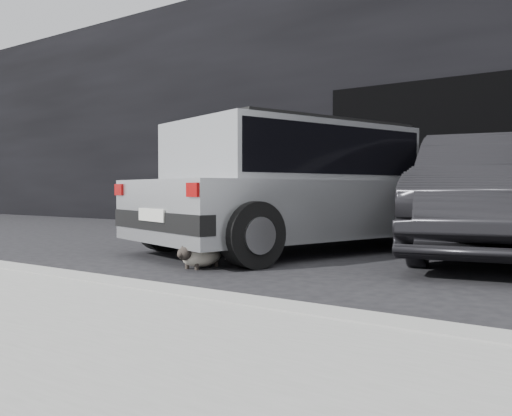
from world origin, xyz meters
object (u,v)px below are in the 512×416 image
Objects in this scene: silver_hatchback at (299,182)px; cat_siamese at (199,256)px; cat_white at (246,243)px; second_car at (493,194)px.

silver_hatchback is 2.06m from cat_siamese.
silver_hatchback is 5.89× the size of cat_white.
second_car is 5.44× the size of cat_white.
cat_siamese is (0.00, -1.91, -0.75)m from silver_hatchback.
cat_white is (0.00, -1.14, -0.68)m from silver_hatchback.
silver_hatchback is 1.08× the size of second_car.
second_car is 3.43m from cat_siamese.
cat_siamese is 0.78m from cat_white.
cat_white is at bearing -150.23° from second_car.
silver_hatchback reaches higher than cat_siamese.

